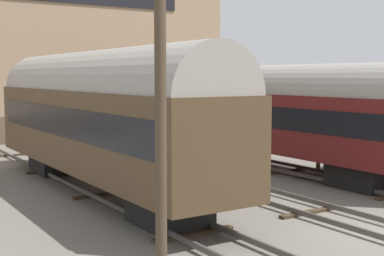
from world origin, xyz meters
TOP-DOWN VIEW (x-y plane):
  - train_car_maroon at (4.55, 10.75)m, footprint 2.84×18.45m
  - train_car_brown at (-4.55, 9.55)m, footprint 3.14×15.94m
  - utility_pole at (-7.17, 0.19)m, footprint 1.80×0.24m
  - warehouse_building at (-1.28, 32.03)m, footprint 28.88×11.44m

SIDE VIEW (x-z plane):
  - train_car_maroon at x=4.55m, z-range 0.36..5.32m
  - train_car_brown at x=-4.55m, z-range 0.35..5.75m
  - utility_pole at x=-7.17m, z-range 0.16..7.93m
  - warehouse_building at x=-1.28m, z-range 0.00..18.15m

